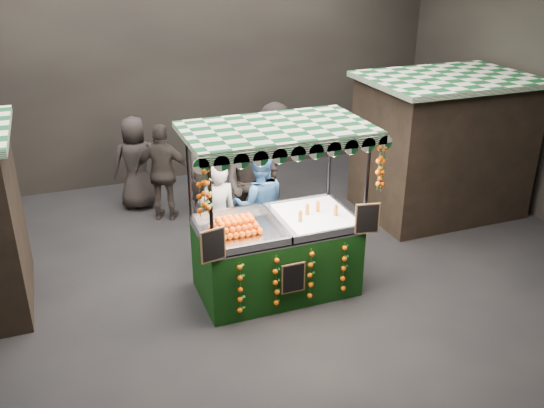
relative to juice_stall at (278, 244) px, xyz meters
name	(u,v)px	position (x,y,z in m)	size (l,w,h in m)	color
ground	(246,290)	(-0.44, 0.18, -0.79)	(12.00, 12.00, 0.00)	black
market_hall	(241,63)	(-0.44, 0.18, 2.59)	(12.10, 10.10, 5.05)	black
neighbour_stall_right	(442,145)	(3.96, 1.68, 0.52)	(3.00, 2.20, 2.60)	black
juice_stall	(278,244)	(0.00, 0.00, 0.00)	(2.63, 1.55, 2.55)	black
vendor_grey	(218,216)	(-0.60, 1.04, 0.09)	(0.69, 0.50, 1.76)	gray
vendor_blue	(260,205)	(0.15, 1.19, 0.10)	(0.99, 0.85, 1.78)	#2B568C
shopper_0	(203,173)	(-0.31, 3.13, 0.00)	(0.65, 0.51, 1.59)	#2A2322
shopper_1	(249,184)	(0.24, 1.98, 0.14)	(1.14, 1.07, 1.86)	#282320
shopper_2	(164,173)	(-1.05, 3.09, 0.13)	(1.17, 0.87, 1.84)	#2C2623
shopper_3	(275,150)	(1.27, 3.43, 0.18)	(1.18, 1.44, 1.94)	black
shopper_4	(136,163)	(-1.44, 3.81, 0.12)	(0.93, 0.64, 1.83)	black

